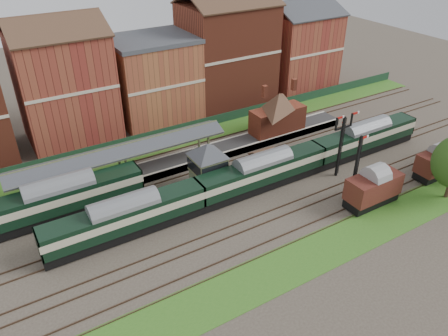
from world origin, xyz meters
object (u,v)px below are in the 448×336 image
platform_railcar (61,198)px  goods_van_a (373,188)px  signal_box (208,165)px  semaphore_bracket (341,142)px  dmu_train (263,172)px

platform_railcar → goods_van_a: 33.74m
signal_box → semaphore_bracket: bearing=-20.9°
semaphore_bracket → dmu_train: 10.16m
dmu_train → goods_van_a: (8.54, -9.00, -0.08)m
semaphore_bracket → goods_van_a: bearing=-99.0°
semaphore_bracket → dmu_train: size_ratio=0.16×
semaphore_bracket → signal_box: bearing=159.1°
dmu_train → goods_van_a: bearing=-46.5°
signal_box → dmu_train: signal_box is taller
dmu_train → goods_van_a: goods_van_a is taller
platform_railcar → dmu_train: bearing=-16.9°
semaphore_bracket → platform_railcar: 32.35m
dmu_train → platform_railcar: size_ratio=2.88×
signal_box → dmu_train: (5.48, -3.25, -0.92)m
goods_van_a → platform_railcar: bearing=152.7°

